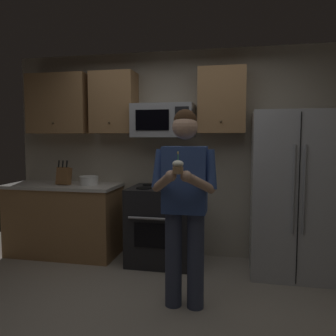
{
  "coord_description": "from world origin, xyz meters",
  "views": [
    {
      "loc": [
        0.77,
        -2.64,
        1.52
      ],
      "look_at": [
        0.15,
        0.31,
        1.25
      ],
      "focal_mm": 36.87,
      "sensor_mm": 36.0,
      "label": 1
    }
  ],
  "objects_px": {
    "microwave": "(163,121)",
    "person": "(185,197)",
    "knife_block": "(64,176)",
    "refrigerator": "(293,194)",
    "bowl_large_white": "(89,180)",
    "cupcake": "(178,167)",
    "oven_range": "(161,225)"
  },
  "relations": [
    {
      "from": "microwave",
      "to": "bowl_large_white",
      "type": "distance_m",
      "value": 1.2
    },
    {
      "from": "bowl_large_white",
      "to": "person",
      "type": "height_order",
      "value": "person"
    },
    {
      "from": "knife_block",
      "to": "microwave",
      "type": "bearing_deg",
      "value": 6.73
    },
    {
      "from": "oven_range",
      "to": "knife_block",
      "type": "relative_size",
      "value": 2.91
    },
    {
      "from": "person",
      "to": "cupcake",
      "type": "distance_m",
      "value": 0.44
    },
    {
      "from": "knife_block",
      "to": "bowl_large_white",
      "type": "relative_size",
      "value": 1.32
    },
    {
      "from": "oven_range",
      "to": "microwave",
      "type": "bearing_deg",
      "value": 89.98
    },
    {
      "from": "microwave",
      "to": "refrigerator",
      "type": "relative_size",
      "value": 0.41
    },
    {
      "from": "microwave",
      "to": "refrigerator",
      "type": "bearing_deg",
      "value": -6.03
    },
    {
      "from": "oven_range",
      "to": "person",
      "type": "xyz_separation_m",
      "value": [
        0.45,
        -1.06,
        0.53
      ]
    },
    {
      "from": "microwave",
      "to": "person",
      "type": "distance_m",
      "value": 1.45
    },
    {
      "from": "bowl_large_white",
      "to": "cupcake",
      "type": "bearing_deg",
      "value": -45.28
    },
    {
      "from": "oven_range",
      "to": "refrigerator",
      "type": "distance_m",
      "value": 1.56
    },
    {
      "from": "refrigerator",
      "to": "bowl_large_white",
      "type": "bearing_deg",
      "value": 178.58
    },
    {
      "from": "microwave",
      "to": "bowl_large_white",
      "type": "relative_size",
      "value": 3.05
    },
    {
      "from": "microwave",
      "to": "refrigerator",
      "type": "xyz_separation_m",
      "value": [
        1.5,
        -0.16,
        -0.82
      ]
    },
    {
      "from": "refrigerator",
      "to": "bowl_large_white",
      "type": "height_order",
      "value": "refrigerator"
    },
    {
      "from": "person",
      "to": "cupcake",
      "type": "xyz_separation_m",
      "value": [
        0.0,
        -0.33,
        0.3
      ]
    },
    {
      "from": "oven_range",
      "to": "microwave",
      "type": "distance_m",
      "value": 1.26
    },
    {
      "from": "microwave",
      "to": "bowl_large_white",
      "type": "bearing_deg",
      "value": -174.09
    },
    {
      "from": "oven_range",
      "to": "person",
      "type": "distance_m",
      "value": 1.27
    },
    {
      "from": "knife_block",
      "to": "cupcake",
      "type": "xyz_separation_m",
      "value": [
        1.71,
        -1.36,
        0.26
      ]
    },
    {
      "from": "microwave",
      "to": "person",
      "type": "bearing_deg",
      "value": -69.08
    },
    {
      "from": "refrigerator",
      "to": "cupcake",
      "type": "bearing_deg",
      "value": -127.93
    },
    {
      "from": "refrigerator",
      "to": "bowl_large_white",
      "type": "distance_m",
      "value": 2.45
    },
    {
      "from": "person",
      "to": "cupcake",
      "type": "relative_size",
      "value": 10.13
    },
    {
      "from": "person",
      "to": "bowl_large_white",
      "type": "bearing_deg",
      "value": 142.26
    },
    {
      "from": "bowl_large_white",
      "to": "refrigerator",
      "type": "bearing_deg",
      "value": -1.42
    },
    {
      "from": "bowl_large_white",
      "to": "knife_block",
      "type": "bearing_deg",
      "value": -170.83
    },
    {
      "from": "oven_range",
      "to": "microwave",
      "type": "height_order",
      "value": "microwave"
    },
    {
      "from": "microwave",
      "to": "cupcake",
      "type": "height_order",
      "value": "microwave"
    },
    {
      "from": "refrigerator",
      "to": "person",
      "type": "relative_size",
      "value": 1.02
    }
  ]
}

